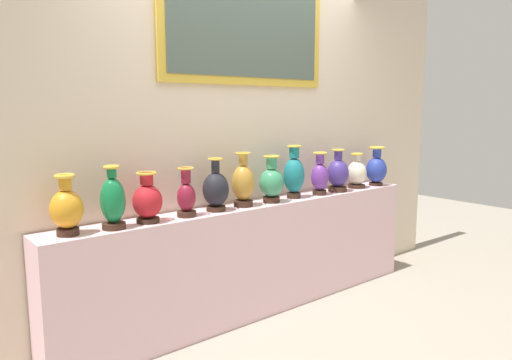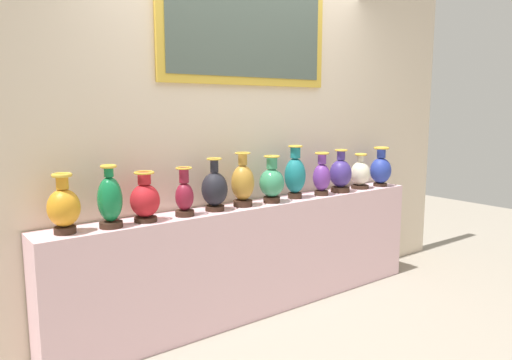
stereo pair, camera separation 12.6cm
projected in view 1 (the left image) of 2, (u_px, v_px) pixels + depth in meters
name	position (u px, v px, depth m)	size (l,w,h in m)	color
ground_plane	(256.00, 311.00, 3.72)	(10.86, 10.86, 0.00)	gray
display_shelf	(256.00, 258.00, 3.66)	(3.17, 0.30, 0.85)	beige
back_wall	(239.00, 116.00, 3.66)	(4.86, 0.14, 2.95)	beige
vase_amber	(67.00, 209.00, 2.69)	(0.18, 0.18, 0.35)	#382319
vase_emerald	(113.00, 201.00, 2.83)	(0.15, 0.15, 0.38)	#382319
vase_crimson	(147.00, 201.00, 2.99)	(0.19, 0.19, 0.32)	#382319
vase_burgundy	(186.00, 196.00, 3.16)	(0.13, 0.13, 0.33)	#382319
vase_onyx	(216.00, 189.00, 3.33)	(0.18, 0.18, 0.37)	#382319
vase_ochre	(243.00, 183.00, 3.48)	(0.17, 0.17, 0.40)	#382319
vase_jade	(271.00, 182.00, 3.63)	(0.19, 0.19, 0.36)	#382319
vase_teal	(294.00, 174.00, 3.79)	(0.17, 0.17, 0.42)	#382319
vase_violet	(320.00, 176.00, 3.94)	(0.14, 0.14, 0.35)	#382319
vase_indigo	(338.00, 174.00, 4.10)	(0.19, 0.19, 0.36)	#382319
vase_ivory	(357.00, 173.00, 4.29)	(0.17, 0.17, 0.31)	#382319
vase_cobalt	(376.00, 169.00, 4.42)	(0.19, 0.19, 0.36)	#382319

